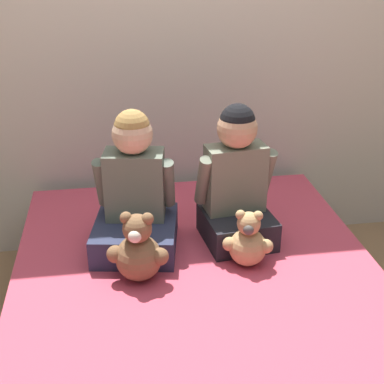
# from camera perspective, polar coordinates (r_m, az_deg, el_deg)

# --- Properties ---
(ground_plane) EXTENTS (14.00, 14.00, 0.00)m
(ground_plane) POSITION_cam_1_polar(r_m,az_deg,el_deg) (2.41, 0.92, -17.35)
(ground_plane) COLOR #93704C
(wall_behind_bed) EXTENTS (8.00, 0.06, 2.50)m
(wall_behind_bed) POSITION_cam_1_polar(r_m,az_deg,el_deg) (2.83, -2.57, 17.69)
(wall_behind_bed) COLOR beige
(wall_behind_bed) RESTS_ON ground_plane
(bed) EXTENTS (1.53, 1.92, 0.40)m
(bed) POSITION_cam_1_polar(r_m,az_deg,el_deg) (2.28, 0.96, -13.71)
(bed) COLOR brown
(bed) RESTS_ON ground_plane
(child_on_left) EXTENTS (0.41, 0.43, 0.61)m
(child_on_left) POSITION_cam_1_polar(r_m,az_deg,el_deg) (2.30, -6.13, -0.49)
(child_on_left) COLOR #282D47
(child_on_left) RESTS_ON bed
(child_on_right) EXTENTS (0.36, 0.34, 0.62)m
(child_on_right) POSITION_cam_1_polar(r_m,az_deg,el_deg) (2.34, 4.76, 0.92)
(child_on_right) COLOR black
(child_on_right) RESTS_ON bed
(teddy_bear_held_by_left_child) EXTENTS (0.24, 0.19, 0.30)m
(teddy_bear_held_by_left_child) POSITION_cam_1_polar(r_m,az_deg,el_deg) (2.12, -5.75, -6.32)
(teddy_bear_held_by_left_child) COLOR brown
(teddy_bear_held_by_left_child) RESTS_ON bed
(teddy_bear_held_by_right_child) EXTENTS (0.20, 0.16, 0.25)m
(teddy_bear_held_by_right_child) POSITION_cam_1_polar(r_m,az_deg,el_deg) (2.22, 5.98, -5.33)
(teddy_bear_held_by_right_child) COLOR tan
(teddy_bear_held_by_right_child) RESTS_ON bed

